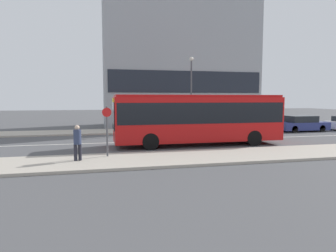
{
  "coord_description": "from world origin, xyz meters",
  "views": [
    {
      "loc": [
        -3.01,
        -19.93,
        2.91
      ],
      "look_at": [
        1.19,
        -1.85,
        1.21
      ],
      "focal_mm": 32.0,
      "sensor_mm": 36.0,
      "label": 1
    }
  ],
  "objects_px": {
    "city_bus": "(198,116)",
    "pedestrian_near_stop": "(77,141)",
    "parked_car_0": "(302,124)",
    "street_lamp": "(191,85)",
    "bus_stop_sign": "(107,127)"
  },
  "relations": [
    {
      "from": "parked_car_0",
      "to": "city_bus",
      "type": "bearing_deg",
      "value": -154.89
    },
    {
      "from": "city_bus",
      "to": "parked_car_0",
      "type": "distance_m",
      "value": 12.9
    },
    {
      "from": "pedestrian_near_stop",
      "to": "street_lamp",
      "type": "bearing_deg",
      "value": 32.12
    },
    {
      "from": "city_bus",
      "to": "street_lamp",
      "type": "height_order",
      "value": "street_lamp"
    },
    {
      "from": "parked_car_0",
      "to": "street_lamp",
      "type": "height_order",
      "value": "street_lamp"
    },
    {
      "from": "parked_car_0",
      "to": "bus_stop_sign",
      "type": "xyz_separation_m",
      "value": [
        -17.32,
        -8.66,
        0.89
      ]
    },
    {
      "from": "city_bus",
      "to": "pedestrian_near_stop",
      "type": "relative_size",
      "value": 6.54
    },
    {
      "from": "parked_car_0",
      "to": "pedestrian_near_stop",
      "type": "xyz_separation_m",
      "value": [
        -18.65,
        -9.39,
        0.38
      ]
    },
    {
      "from": "city_bus",
      "to": "bus_stop_sign",
      "type": "relative_size",
      "value": 4.36
    },
    {
      "from": "city_bus",
      "to": "bus_stop_sign",
      "type": "height_order",
      "value": "city_bus"
    },
    {
      "from": "city_bus",
      "to": "street_lamp",
      "type": "relative_size",
      "value": 1.63
    },
    {
      "from": "bus_stop_sign",
      "to": "street_lamp",
      "type": "bearing_deg",
      "value": 54.82
    },
    {
      "from": "street_lamp",
      "to": "bus_stop_sign",
      "type": "bearing_deg",
      "value": -125.18
    },
    {
      "from": "parked_car_0",
      "to": "pedestrian_near_stop",
      "type": "bearing_deg",
      "value": -153.28
    },
    {
      "from": "city_bus",
      "to": "parked_car_0",
      "type": "relative_size",
      "value": 2.35
    }
  ]
}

